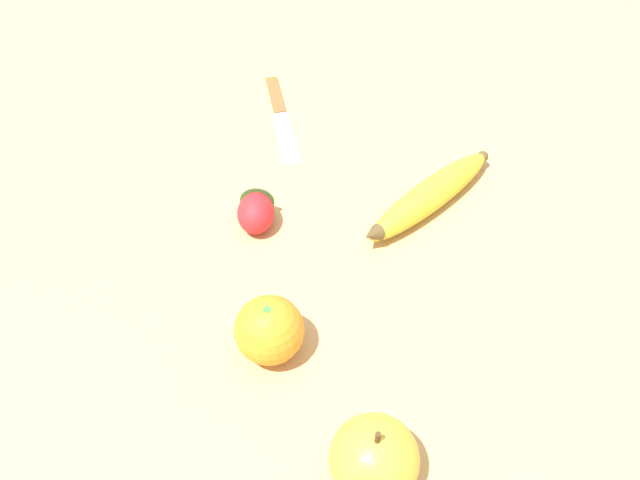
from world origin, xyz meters
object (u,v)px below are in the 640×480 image
object	(u,v)px
strawberry	(256,210)
apple	(374,458)
orange	(269,330)
paring_knife	(280,114)
banana	(429,196)

from	to	relation	value
strawberry	apple	world-z (taller)	apple
orange	paring_knife	distance (m)	0.37
strawberry	paring_knife	size ratio (longest dim) A/B	0.41
orange	apple	bearing A→B (deg)	80.40
orange	strawberry	xyz separation A→B (m)	(-0.11, -0.14, -0.01)
orange	strawberry	size ratio (longest dim) A/B	0.95
banana	strawberry	bearing A→B (deg)	-35.46
banana	paring_knife	bearing A→B (deg)	-87.03
banana	paring_knife	size ratio (longest dim) A/B	1.29
strawberry	paring_knife	xyz separation A→B (m)	(-0.16, -0.13, -0.02)
strawberry	apple	size ratio (longest dim) A/B	0.88
apple	paring_knife	size ratio (longest dim) A/B	0.47
orange	strawberry	distance (m)	0.17
banana	paring_knife	xyz separation A→B (m)	(-0.00, -0.25, -0.02)
apple	paring_knife	bearing A→B (deg)	-124.98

